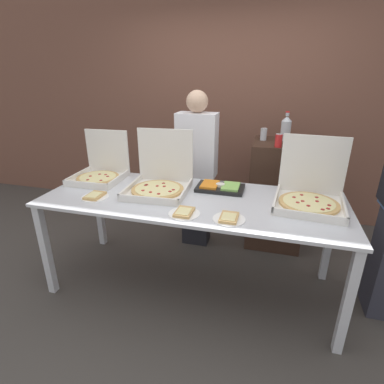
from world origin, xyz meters
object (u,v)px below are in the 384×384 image
Objects in this scene: paper_plate_front_center at (229,218)px; pizza_box_near_left at (160,181)px; soda_can_colored at (279,141)px; pizza_box_far_right at (100,171)px; paper_plate_front_left at (184,213)px; pizza_box_far_left at (310,193)px; veggie_tray at (220,187)px; paper_plate_front_right at (95,196)px; soda_can_silver at (264,134)px; person_guest_cap at (197,169)px; soda_bottle at (286,128)px.

pizza_box_near_left is at bearing 149.02° from paper_plate_front_center.
pizza_box_far_right is at bearing -160.86° from soda_can_colored.
pizza_box_far_left is at bearing 26.46° from paper_plate_front_left.
pizza_box_far_right reaches higher than soda_can_colored.
pizza_box_far_right reaches higher than veggie_tray.
pizza_box_near_left is at bearing -173.48° from pizza_box_far_left.
soda_can_silver is (1.24, 1.25, 0.33)m from paper_plate_front_right.
person_guest_cap reaches higher than pizza_box_far_left.
pizza_box_near_left is 1.45m from soda_bottle.
soda_bottle is 2.38× the size of soda_can_silver.
person_guest_cap reaches higher than veggie_tray.
pizza_box_near_left is 0.33× the size of person_guest_cap.
soda_can_colored is at bearing 16.96° from pizza_box_far_right.
pizza_box_far_left is 1.68m from paper_plate_front_right.
pizza_box_far_left reaches higher than veggie_tray.
veggie_tray is 1.36× the size of soda_bottle.
pizza_box_near_left is 2.39× the size of paper_plate_front_center.
soda_bottle reaches higher than paper_plate_front_right.
pizza_box_far_right is 0.29× the size of person_guest_cap.
pizza_box_far_right is 0.85× the size of pizza_box_far_left.
paper_plate_front_right is (-1.10, 0.10, 0.00)m from paper_plate_front_center.
pizza_box_far_left is at bearing -8.75° from veggie_tray.
pizza_box_far_left is at bearing -65.85° from soda_can_silver.
person_guest_cap reaches higher than paper_plate_front_right.
pizza_box_far_right is at bearing 115.13° from paper_plate_front_right.
paper_plate_front_center is at bearing -73.40° from veggie_tray.
person_guest_cap is (0.80, 0.53, -0.07)m from pizza_box_far_right.
paper_plate_front_center is at bearing -104.97° from soda_can_colored.
paper_plate_front_center is at bearing -104.15° from soda_bottle.
soda_can_silver is at bearing 70.03° from veggie_tray.
veggie_tray reaches higher than paper_plate_front_right.
paper_plate_front_center is 1.00× the size of paper_plate_front_left.
pizza_box_far_right is 0.96m from person_guest_cap.
pizza_box_far_left is at bearing -67.80° from soda_can_colored.
soda_bottle reaches higher than soda_can_silver.
pizza_box_far_left reaches higher than soda_can_silver.
soda_bottle is (1.65, 0.87, 0.33)m from pizza_box_far_right.
veggie_tray reaches higher than paper_plate_front_left.
paper_plate_front_left is 0.14× the size of person_guest_cap.
paper_plate_front_left is (-0.32, -0.00, 0.00)m from paper_plate_front_center.
veggie_tray is (0.94, 0.44, 0.01)m from paper_plate_front_right.
soda_can_colored is at bearing 60.44° from paper_plate_front_left.
pizza_box_far_right reaches higher than soda_can_silver.
soda_can_colored is at bearing -101.34° from soda_bottle.
paper_plate_front_right is at bearing -67.05° from pizza_box_far_right.
soda_bottle is 0.18× the size of person_guest_cap.
soda_can_silver is (0.45, 1.35, 0.33)m from paper_plate_front_left.
soda_can_silver reaches higher than veggie_tray.
veggie_tray is (-0.16, 0.54, 0.01)m from paper_plate_front_center.
soda_can_silver is 0.08× the size of person_guest_cap.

